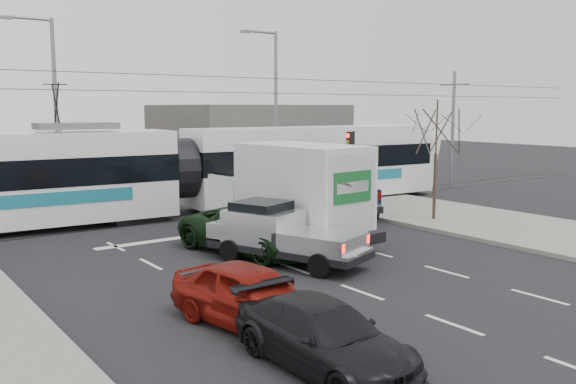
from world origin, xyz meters
TOP-DOWN VIEW (x-y plane):
  - ground at (0.00, 0.00)m, footprint 120.00×120.00m
  - sidewalk_right at (9.00, 0.00)m, footprint 6.00×60.00m
  - rails at (0.00, 10.00)m, footprint 60.00×1.60m
  - building_right at (12.00, 24.00)m, footprint 12.00×10.00m
  - bare_tree at (7.60, 2.50)m, footprint 2.40×2.40m
  - traffic_signal at (6.47, 6.50)m, footprint 0.44×0.44m
  - street_lamp_near at (7.31, 14.00)m, footprint 2.38×0.25m
  - street_lamp_far at (-4.19, 16.00)m, footprint 2.38×0.25m
  - catenary at (0.00, 10.00)m, footprint 60.00×0.20m
  - tram at (-0.40, 10.40)m, footprint 28.21×4.98m
  - silver_pickup at (-1.62, 0.88)m, footprint 3.42×5.46m
  - box_truck at (0.47, 3.07)m, footprint 2.95×7.26m
  - navy_pickup at (5.63, 6.65)m, footprint 4.00×6.01m
  - green_car at (-1.56, 2.45)m, footprint 3.56×5.85m
  - red_car at (-5.44, -3.42)m, footprint 2.36×4.41m
  - dark_car at (-5.49, -6.01)m, footprint 1.78×4.28m

SIDE VIEW (x-z plane):
  - ground at x=0.00m, z-range 0.00..0.00m
  - rails at x=0.00m, z-range 0.00..0.03m
  - sidewalk_right at x=9.00m, z-range 0.00..0.15m
  - dark_car at x=-5.49m, z-range 0.00..1.24m
  - red_car at x=-5.44m, z-range 0.00..1.43m
  - green_car at x=-1.56m, z-range 0.00..1.52m
  - silver_pickup at x=-1.62m, z-range -0.01..1.87m
  - navy_pickup at x=5.63m, z-range -0.02..2.37m
  - box_truck at x=0.47m, z-range -0.02..3.53m
  - tram at x=-0.40m, z-range -0.83..4.90m
  - building_right at x=12.00m, z-range 0.00..5.00m
  - traffic_signal at x=6.47m, z-range 0.94..4.54m
  - bare_tree at x=7.60m, z-range 1.29..6.29m
  - catenary at x=0.00m, z-range 0.38..7.38m
  - street_lamp_near at x=7.31m, z-range 0.61..9.61m
  - street_lamp_far at x=-4.19m, z-range 0.61..9.61m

